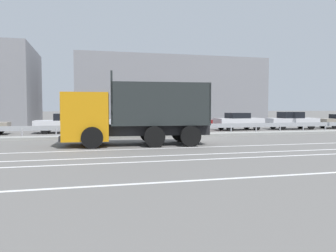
{
  "coord_description": "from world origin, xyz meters",
  "views": [
    {
      "loc": [
        -6.44,
        -19.55,
        1.95
      ],
      "look_at": [
        -1.59,
        -0.43,
        0.84
      ],
      "focal_mm": 35.0,
      "sensor_mm": 36.0,
      "label": 1
    }
  ],
  "objects_px": {
    "median_road_sign": "(91,117)",
    "parked_car_3": "(66,123)",
    "parked_car_7": "(292,121)",
    "parked_car_4": "(130,123)",
    "parked_car_6": "(238,121)",
    "parked_car_5": "(184,122)",
    "dump_truck": "(117,119)"
  },
  "relations": [
    {
      "from": "parked_car_4",
      "to": "parked_car_5",
      "type": "height_order",
      "value": "parked_car_4"
    },
    {
      "from": "parked_car_3",
      "to": "parked_car_5",
      "type": "bearing_deg",
      "value": -92.14
    },
    {
      "from": "median_road_sign",
      "to": "parked_car_7",
      "type": "bearing_deg",
      "value": 14.86
    },
    {
      "from": "median_road_sign",
      "to": "parked_car_7",
      "type": "xyz_separation_m",
      "value": [
        17.8,
        4.72,
        -0.55
      ]
    },
    {
      "from": "parked_car_5",
      "to": "median_road_sign",
      "type": "bearing_deg",
      "value": -62.64
    },
    {
      "from": "dump_truck",
      "to": "parked_car_4",
      "type": "relative_size",
      "value": 1.96
    },
    {
      "from": "median_road_sign",
      "to": "parked_car_5",
      "type": "height_order",
      "value": "median_road_sign"
    },
    {
      "from": "parked_car_5",
      "to": "parked_car_6",
      "type": "bearing_deg",
      "value": 88.93
    },
    {
      "from": "parked_car_5",
      "to": "parked_car_6",
      "type": "relative_size",
      "value": 1.03
    },
    {
      "from": "dump_truck",
      "to": "parked_car_3",
      "type": "height_order",
      "value": "dump_truck"
    },
    {
      "from": "dump_truck",
      "to": "parked_car_6",
      "type": "height_order",
      "value": "dump_truck"
    },
    {
      "from": "dump_truck",
      "to": "parked_car_4",
      "type": "distance_m",
      "value": 9.04
    },
    {
      "from": "parked_car_4",
      "to": "median_road_sign",
      "type": "bearing_deg",
      "value": 149.85
    },
    {
      "from": "parked_car_5",
      "to": "parked_car_3",
      "type": "bearing_deg",
      "value": -97.14
    },
    {
      "from": "dump_truck",
      "to": "parked_car_5",
      "type": "relative_size",
      "value": 1.76
    },
    {
      "from": "median_road_sign",
      "to": "parked_car_3",
      "type": "height_order",
      "value": "median_road_sign"
    },
    {
      "from": "parked_car_4",
      "to": "parked_car_6",
      "type": "distance_m",
      "value": 9.55
    },
    {
      "from": "parked_car_3",
      "to": "parked_car_6",
      "type": "bearing_deg",
      "value": -90.03
    },
    {
      "from": "parked_car_3",
      "to": "parked_car_5",
      "type": "height_order",
      "value": "parked_car_5"
    },
    {
      "from": "parked_car_6",
      "to": "parked_car_7",
      "type": "distance_m",
      "value": 5.2
    },
    {
      "from": "parked_car_6",
      "to": "parked_car_7",
      "type": "xyz_separation_m",
      "value": [
        5.19,
        -0.14,
        0.02
      ]
    },
    {
      "from": "dump_truck",
      "to": "median_road_sign",
      "type": "xyz_separation_m",
      "value": [
        -1.25,
        4.22,
        -0.04
      ]
    },
    {
      "from": "parked_car_7",
      "to": "median_road_sign",
      "type": "bearing_deg",
      "value": -71.58
    },
    {
      "from": "parked_car_6",
      "to": "parked_car_7",
      "type": "relative_size",
      "value": 0.91
    },
    {
      "from": "median_road_sign",
      "to": "parked_car_5",
      "type": "xyz_separation_m",
      "value": [
        7.6,
        4.62,
        -0.57
      ]
    },
    {
      "from": "parked_car_3",
      "to": "parked_car_7",
      "type": "relative_size",
      "value": 0.99
    },
    {
      "from": "median_road_sign",
      "to": "parked_car_6",
      "type": "relative_size",
      "value": 0.58
    },
    {
      "from": "dump_truck",
      "to": "parked_car_7",
      "type": "relative_size",
      "value": 1.66
    },
    {
      "from": "dump_truck",
      "to": "parked_car_7",
      "type": "xyz_separation_m",
      "value": [
        16.55,
        8.94,
        -0.6
      ]
    },
    {
      "from": "parked_car_3",
      "to": "parked_car_5",
      "type": "xyz_separation_m",
      "value": [
        9.4,
        -0.53,
        0.0
      ]
    },
    {
      "from": "parked_car_5",
      "to": "parked_car_7",
      "type": "xyz_separation_m",
      "value": [
        10.21,
        0.11,
        0.02
      ]
    },
    {
      "from": "median_road_sign",
      "to": "parked_car_7",
      "type": "distance_m",
      "value": 18.43
    }
  ]
}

